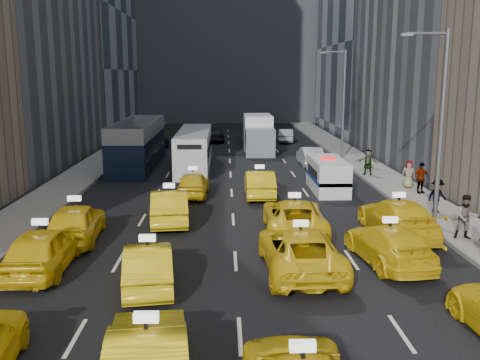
{
  "coord_description": "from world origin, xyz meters",
  "views": [
    {
      "loc": [
        -0.38,
        -11.61,
        7.09
      ],
      "look_at": [
        0.34,
        13.93,
        2.0
      ],
      "focal_mm": 40.0,
      "sensor_mm": 36.0,
      "label": 1
    }
  ],
  "objects_px": {
    "nypd_van": "(328,176)",
    "double_decker": "(138,145)",
    "city_bus": "(194,150)",
    "box_truck": "(258,134)"
  },
  "relations": [
    {
      "from": "nypd_van",
      "to": "box_truck",
      "type": "relative_size",
      "value": 0.66
    },
    {
      "from": "double_decker",
      "to": "city_bus",
      "type": "height_order",
      "value": "double_decker"
    },
    {
      "from": "nypd_van",
      "to": "city_bus",
      "type": "relative_size",
      "value": 0.44
    },
    {
      "from": "nypd_van",
      "to": "city_bus",
      "type": "height_order",
      "value": "city_bus"
    },
    {
      "from": "double_decker",
      "to": "box_truck",
      "type": "relative_size",
      "value": 1.6
    },
    {
      "from": "double_decker",
      "to": "box_truck",
      "type": "xyz_separation_m",
      "value": [
        9.74,
        7.77,
        -0.09
      ]
    },
    {
      "from": "city_bus",
      "to": "box_truck",
      "type": "bearing_deg",
      "value": 50.53
    },
    {
      "from": "city_bus",
      "to": "box_truck",
      "type": "relative_size",
      "value": 1.49
    },
    {
      "from": "nypd_van",
      "to": "double_decker",
      "type": "bearing_deg",
      "value": 147.24
    },
    {
      "from": "nypd_van",
      "to": "city_bus",
      "type": "xyz_separation_m",
      "value": [
        -8.63,
        8.46,
        0.46
      ]
    }
  ]
}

